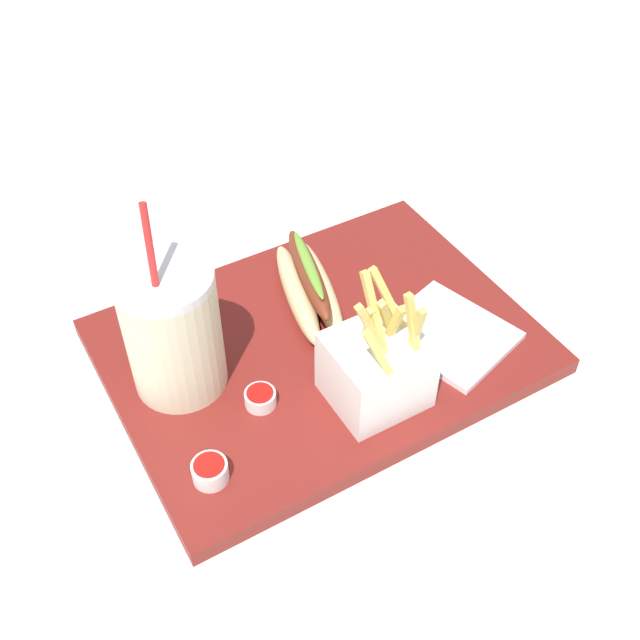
{
  "coord_description": "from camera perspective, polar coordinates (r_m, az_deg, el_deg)",
  "views": [
    {
      "loc": [
        0.29,
        0.49,
        0.62
      ],
      "look_at": [
        0.0,
        0.0,
        0.05
      ],
      "focal_mm": 43.1,
      "sensor_mm": 36.0,
      "label": 1
    }
  ],
  "objects": [
    {
      "name": "napkin_stack",
      "position": [
        0.84,
        9.54,
        -1.04
      ],
      "size": [
        0.14,
        0.15,
        0.01
      ],
      "primitive_type": "cube",
      "rotation": [
        0.0,
        0.0,
        0.29
      ],
      "color": "white",
      "rests_on": "food_tray"
    },
    {
      "name": "food_tray",
      "position": [
        0.83,
        -0.0,
        -1.94
      ],
      "size": [
        0.44,
        0.33,
        0.02
      ],
      "primitive_type": "cube",
      "color": "maroon",
      "rests_on": "ground_plane"
    },
    {
      "name": "ground_plane",
      "position": [
        0.85,
        -0.0,
        -2.87
      ],
      "size": [
        2.4,
        2.4,
        0.02
      ],
      "primitive_type": "cube",
      "color": "silver"
    },
    {
      "name": "fries_basket",
      "position": [
        0.75,
        4.22,
        -3.57
      ],
      "size": [
        0.09,
        0.08,
        0.15
      ],
      "color": "white",
      "rests_on": "food_tray"
    },
    {
      "name": "soda_cup",
      "position": [
        0.75,
        -10.88,
        -0.75
      ],
      "size": [
        0.09,
        0.09,
        0.22
      ],
      "color": "beige",
      "rests_on": "food_tray"
    },
    {
      "name": "hot_dog_1",
      "position": [
        0.86,
        -0.84,
        2.55
      ],
      "size": [
        0.09,
        0.17,
        0.06
      ],
      "color": "#E5C689",
      "rests_on": "food_tray"
    },
    {
      "name": "ketchup_cup_1",
      "position": [
        0.76,
        -4.46,
        -5.76
      ],
      "size": [
        0.03,
        0.03,
        0.02
      ],
      "color": "white",
      "rests_on": "food_tray"
    },
    {
      "name": "ketchup_cup_2",
      "position": [
        0.72,
        -8.17,
        -11.01
      ],
      "size": [
        0.03,
        0.03,
        0.02
      ],
      "color": "white",
      "rests_on": "food_tray"
    }
  ]
}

